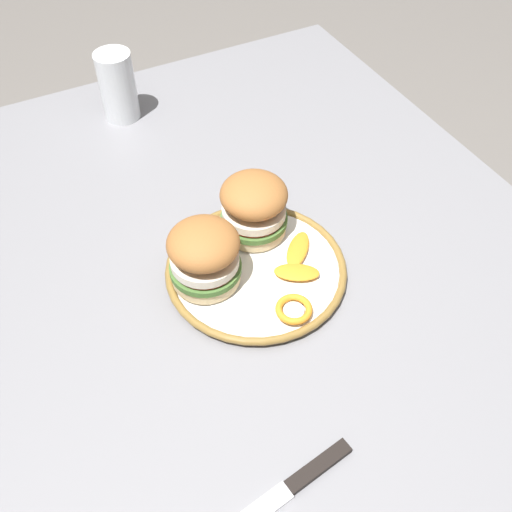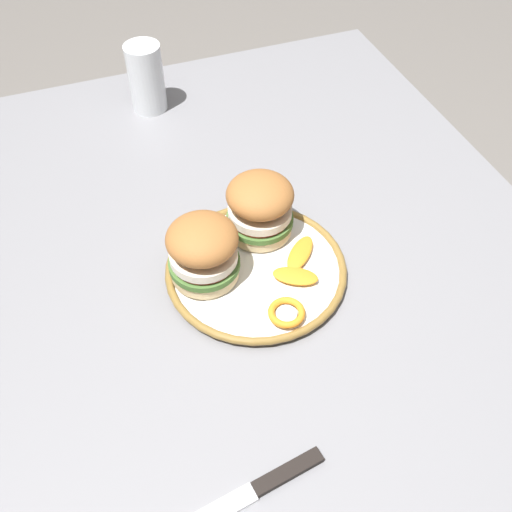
# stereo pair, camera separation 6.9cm
# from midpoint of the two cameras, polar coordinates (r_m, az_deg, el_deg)

# --- Properties ---
(ground_plane) EXTENTS (8.00, 8.00, 0.00)m
(ground_plane) POSITION_cam_midpoint_polar(r_m,az_deg,el_deg) (1.54, -1.99, -17.61)
(ground_plane) COLOR slate
(dining_table) EXTENTS (1.14, 0.96, 0.72)m
(dining_table) POSITION_cam_midpoint_polar(r_m,az_deg,el_deg) (1.00, -2.91, -3.14)
(dining_table) COLOR gray
(dining_table) RESTS_ON ground
(dinner_plate) EXTENTS (0.27, 0.27, 0.02)m
(dinner_plate) POSITION_cam_midpoint_polar(r_m,az_deg,el_deg) (0.89, -2.22, -1.41)
(dinner_plate) COLOR white
(dinner_plate) RESTS_ON dining_table
(sandwich_half_left) EXTENTS (0.14, 0.14, 0.10)m
(sandwich_half_left) POSITION_cam_midpoint_polar(r_m,az_deg,el_deg) (0.83, -7.39, 0.02)
(sandwich_half_left) COLOR beige
(sandwich_half_left) RESTS_ON dinner_plate
(sandwich_half_right) EXTENTS (0.13, 0.13, 0.10)m
(sandwich_half_right) POSITION_cam_midpoint_polar(r_m,az_deg,el_deg) (0.90, -2.41, 4.77)
(sandwich_half_right) COLOR beige
(sandwich_half_right) RESTS_ON dinner_plate
(orange_peel_curled) EXTENTS (0.07, 0.07, 0.01)m
(orange_peel_curled) POSITION_cam_midpoint_polar(r_m,az_deg,el_deg) (0.83, 1.55, -5.19)
(orange_peel_curled) COLOR orange
(orange_peel_curled) RESTS_ON dinner_plate
(orange_peel_strip_long) EXTENTS (0.06, 0.08, 0.01)m
(orange_peel_strip_long) POSITION_cam_midpoint_polar(r_m,az_deg,el_deg) (0.87, 1.71, -1.69)
(orange_peel_strip_long) COLOR orange
(orange_peel_strip_long) RESTS_ON dinner_plate
(orange_peel_strip_short) EXTENTS (0.08, 0.07, 0.01)m
(orange_peel_strip_short) POSITION_cam_midpoint_polar(r_m,az_deg,el_deg) (0.90, 1.89, 0.55)
(orange_peel_strip_short) COLOR orange
(orange_peel_strip_short) RESTS_ON dinner_plate
(drinking_glass) EXTENTS (0.07, 0.07, 0.13)m
(drinking_glass) POSITION_cam_midpoint_polar(r_m,az_deg,el_deg) (1.20, -14.83, 15.17)
(drinking_glass) COLOR white
(drinking_glass) RESTS_ON dining_table
(table_knife) EXTENTS (0.05, 0.22, 0.01)m
(table_knife) POSITION_cam_midpoint_polar(r_m,az_deg,el_deg) (0.73, -0.04, -21.99)
(table_knife) COLOR silver
(table_knife) RESTS_ON dining_table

